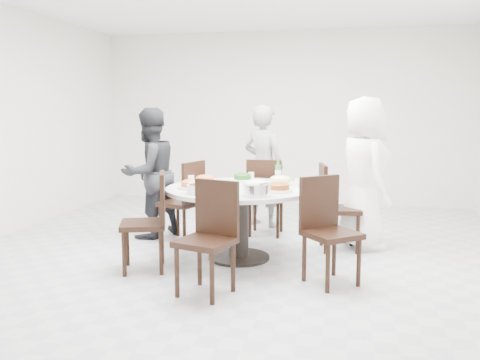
% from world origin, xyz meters
% --- Properties ---
extents(floor, '(6.00, 6.00, 0.01)m').
position_xyz_m(floor, '(0.00, 0.00, 0.00)').
color(floor, silver).
rests_on(floor, ground).
extents(wall_back, '(6.00, 0.01, 2.80)m').
position_xyz_m(wall_back, '(0.00, 3.00, 1.40)').
color(wall_back, white).
rests_on(wall_back, ground).
extents(wall_front, '(6.00, 0.01, 2.80)m').
position_xyz_m(wall_front, '(0.00, -3.00, 1.40)').
color(wall_front, white).
rests_on(wall_front, ground).
extents(dining_table, '(1.50, 1.50, 0.75)m').
position_xyz_m(dining_table, '(0.03, -0.34, 0.38)').
color(dining_table, white).
rests_on(dining_table, floor).
extents(chair_ne, '(0.50, 0.50, 0.95)m').
position_xyz_m(chair_ne, '(1.04, 0.23, 0.47)').
color(chair_ne, black).
rests_on(chair_ne, floor).
extents(chair_n, '(0.43, 0.43, 0.95)m').
position_xyz_m(chair_n, '(0.13, 0.74, 0.47)').
color(chair_n, black).
rests_on(chair_n, floor).
extents(chair_nw, '(0.52, 0.52, 0.95)m').
position_xyz_m(chair_nw, '(-0.79, 0.21, 0.47)').
color(chair_nw, black).
rests_on(chair_nw, floor).
extents(chair_sw, '(0.54, 0.54, 0.95)m').
position_xyz_m(chair_sw, '(-0.78, -0.91, 0.47)').
color(chair_sw, black).
rests_on(chair_sw, floor).
extents(chair_s, '(0.52, 0.52, 0.95)m').
position_xyz_m(chair_s, '(-0.01, -1.40, 0.47)').
color(chair_s, black).
rests_on(chair_s, floor).
extents(chair_se, '(0.59, 0.59, 0.95)m').
position_xyz_m(chair_se, '(1.00, -0.91, 0.47)').
color(chair_se, black).
rests_on(chair_se, floor).
extents(diner_right, '(0.84, 0.97, 1.68)m').
position_xyz_m(diner_right, '(1.28, 0.40, 0.84)').
color(diner_right, white).
rests_on(diner_right, floor).
extents(diner_middle, '(0.69, 0.58, 1.60)m').
position_xyz_m(diner_middle, '(0.01, 1.21, 0.80)').
color(diner_middle, black).
rests_on(diner_middle, floor).
extents(diner_left, '(0.89, 0.95, 1.56)m').
position_xyz_m(diner_left, '(-1.21, 0.32, 0.78)').
color(diner_left, black).
rests_on(diner_left, floor).
extents(dish_greens, '(0.25, 0.25, 0.06)m').
position_xyz_m(dish_greens, '(-0.02, 0.10, 0.78)').
color(dish_greens, white).
rests_on(dish_greens, dining_table).
extents(dish_pale, '(0.28, 0.28, 0.08)m').
position_xyz_m(dish_pale, '(0.42, -0.06, 0.79)').
color(dish_pale, white).
rests_on(dish_pale, dining_table).
extents(dish_orange, '(0.25, 0.25, 0.07)m').
position_xyz_m(dish_orange, '(-0.39, -0.14, 0.78)').
color(dish_orange, white).
rests_on(dish_orange, dining_table).
extents(dish_redbrown, '(0.26, 0.26, 0.07)m').
position_xyz_m(dish_redbrown, '(0.48, -0.53, 0.78)').
color(dish_redbrown, white).
rests_on(dish_redbrown, dining_table).
extents(dish_tofu, '(0.27, 0.27, 0.07)m').
position_xyz_m(dish_tofu, '(-0.41, -0.53, 0.78)').
color(dish_tofu, white).
rests_on(dish_tofu, dining_table).
extents(rice_bowl, '(0.26, 0.26, 0.11)m').
position_xyz_m(rice_bowl, '(0.31, -0.80, 0.81)').
color(rice_bowl, silver).
rests_on(rice_bowl, dining_table).
extents(soup_bowl, '(0.27, 0.27, 0.08)m').
position_xyz_m(soup_bowl, '(-0.23, -0.77, 0.79)').
color(soup_bowl, white).
rests_on(soup_bowl, dining_table).
extents(beverage_bottle, '(0.07, 0.07, 0.23)m').
position_xyz_m(beverage_bottle, '(0.36, 0.21, 0.87)').
color(beverage_bottle, '#2E752F').
rests_on(beverage_bottle, dining_table).
extents(tea_cups, '(0.07, 0.07, 0.08)m').
position_xyz_m(tea_cups, '(0.00, 0.26, 0.79)').
color(tea_cups, white).
rests_on(tea_cups, dining_table).
extents(chopsticks, '(0.24, 0.04, 0.01)m').
position_xyz_m(chopsticks, '(0.01, 0.33, 0.76)').
color(chopsticks, tan).
rests_on(chopsticks, dining_table).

